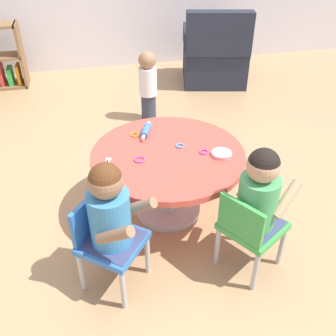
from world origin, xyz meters
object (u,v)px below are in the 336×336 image
Objects in this scene: child_chair_left at (107,239)px; child_chair_right at (249,228)px; armchair_dark at (215,56)px; seated_child_left at (110,209)px; craft_table at (168,166)px; rolling_pin at (146,131)px; toddler_standing at (148,84)px; seated_child_right at (259,192)px; craft_scissors at (105,166)px.

child_chair_right is at bearing -6.44° from child_chair_left.
seated_child_left is at bearing -118.60° from armchair_dark.
armchair_dark reaches higher than craft_table.
seated_child_left is 0.95× the size of child_chair_right.
child_chair_right is 2.41× the size of rolling_pin.
child_chair_left is 0.62× the size of armchair_dark.
toddler_standing is at bearing 84.94° from craft_table.
craft_table is 1.12× the size of armchair_dark.
child_chair_left is (-0.44, -0.50, -0.07)m from craft_table.
armchair_dark is at bearing 75.68° from seated_child_right.
child_chair_right is 2.83m from armchair_dark.
child_chair_left is at bearing -131.64° from craft_table.
seated_child_right is at bearing -2.99° from seated_child_left.
seated_child_right reaches higher than child_chair_left.
toddler_standing is 4.73× the size of craft_scissors.
toddler_standing is at bearing 74.31° from seated_child_left.
child_chair_left is 2.41× the size of rolling_pin.
seated_child_right is at bearing 31.76° from child_chair_right.
seated_child_left reaches higher than rolling_pin.
seated_child_left is at bearing -112.12° from rolling_pin.
child_chair_right is (0.73, -0.06, -0.23)m from seated_child_left.
child_chair_right is 1.05× the size of seated_child_right.
rolling_pin is at bearing -121.06° from armchair_dark.
armchair_dark reaches higher than child_chair_left.
seated_child_right is at bearing -104.32° from armchair_dark.
craft_scissors is at bearing 144.24° from child_chair_right.
seated_child_right is (0.03, 0.02, 0.23)m from child_chair_right.
rolling_pin is at bearing 118.58° from seated_child_right.
seated_child_left is at bearing -38.64° from child_chair_left.
seated_child_left is 0.76m from seated_child_right.
rolling_pin is at bearing 109.81° from craft_table.
armchair_dark is at bearing 40.07° from toddler_standing.
craft_table is 1.80× the size of child_chair_right.
craft_table is at bearing -70.19° from rolling_pin.
armchair_dark is 6.04× the size of craft_scissors.
child_chair_left is 1.00× the size of child_chair_right.
toddler_standing reaches higher than child_chair_right.
rolling_pin is at bearing 47.27° from craft_scissors.
armchair_dark is 2.65m from craft_scissors.
seated_child_right is 0.76× the size of toddler_standing.
toddler_standing is at bearing 96.85° from seated_child_right.
seated_child_left is 1.97m from toddler_standing.
child_chair_left is at bearing -114.76° from rolling_pin.
seated_child_right is at bearing -4.66° from child_chair_left.
craft_scissors is (0.02, 0.45, -0.05)m from seated_child_left.
seated_child_right reaches higher than craft_scissors.
rolling_pin is (-0.45, 0.82, -0.03)m from seated_child_right.
child_chair_right is 3.77× the size of craft_scissors.
toddler_standing is (0.12, 1.37, -0.01)m from craft_table.
craft_table is 0.41m from craft_scissors.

